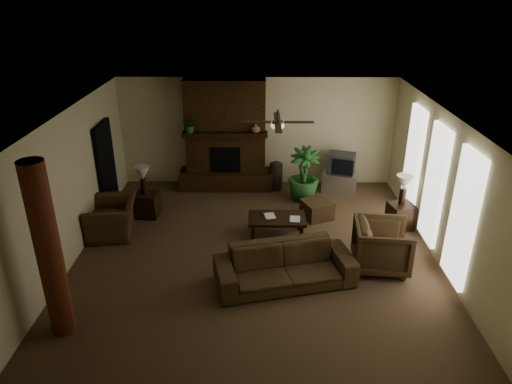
{
  "coord_description": "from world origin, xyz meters",
  "views": [
    {
      "loc": [
        0.1,
        -8.15,
        4.96
      ],
      "look_at": [
        0.0,
        0.4,
        1.1
      ],
      "focal_mm": 32.95,
      "sensor_mm": 36.0,
      "label": 1
    }
  ],
  "objects_px": {
    "coffee_table": "(277,220)",
    "lamp_left": "(143,175)",
    "floor_vase": "(276,174)",
    "side_table_right": "(401,216)",
    "lamp_right": "(404,184)",
    "armchair_left": "(111,213)",
    "sofa": "(285,260)",
    "floor_plant": "(303,186)",
    "side_table_left": "(148,205)",
    "log_column": "(49,252)",
    "armchair_right": "(382,244)",
    "tv_stand": "(339,182)",
    "ottoman": "(317,209)"
  },
  "relations": [
    {
      "from": "armchair_left",
      "to": "lamp_right",
      "type": "relative_size",
      "value": 1.75
    },
    {
      "from": "armchair_right",
      "to": "log_column",
      "type": "bearing_deg",
      "value": 114.46
    },
    {
      "from": "lamp_left",
      "to": "log_column",
      "type": "bearing_deg",
      "value": -95.92
    },
    {
      "from": "coffee_table",
      "to": "lamp_left",
      "type": "relative_size",
      "value": 1.85
    },
    {
      "from": "log_column",
      "to": "tv_stand",
      "type": "height_order",
      "value": "log_column"
    },
    {
      "from": "side_table_right",
      "to": "lamp_right",
      "type": "xyz_separation_m",
      "value": [
        0.0,
        0.06,
        0.73
      ]
    },
    {
      "from": "lamp_left",
      "to": "side_table_right",
      "type": "bearing_deg",
      "value": -5.15
    },
    {
      "from": "ottoman",
      "to": "tv_stand",
      "type": "bearing_deg",
      "value": 63.74
    },
    {
      "from": "sofa",
      "to": "floor_plant",
      "type": "relative_size",
      "value": 1.84
    },
    {
      "from": "tv_stand",
      "to": "floor_vase",
      "type": "relative_size",
      "value": 1.1
    },
    {
      "from": "armchair_left",
      "to": "coffee_table",
      "type": "bearing_deg",
      "value": 80.22
    },
    {
      "from": "side_table_left",
      "to": "lamp_left",
      "type": "height_order",
      "value": "lamp_left"
    },
    {
      "from": "lamp_left",
      "to": "lamp_right",
      "type": "xyz_separation_m",
      "value": [
        5.69,
        -0.46,
        0.0
      ]
    },
    {
      "from": "floor_vase",
      "to": "side_table_right",
      "type": "bearing_deg",
      "value": -37.49
    },
    {
      "from": "armchair_left",
      "to": "side_table_right",
      "type": "relative_size",
      "value": 2.07
    },
    {
      "from": "log_column",
      "to": "tv_stand",
      "type": "bearing_deg",
      "value": 46.47
    },
    {
      "from": "ottoman",
      "to": "floor_plant",
      "type": "height_order",
      "value": "floor_plant"
    },
    {
      "from": "floor_plant",
      "to": "side_table_left",
      "type": "xyz_separation_m",
      "value": [
        -3.63,
        -0.91,
        -0.1
      ]
    },
    {
      "from": "armchair_right",
      "to": "side_table_right",
      "type": "xyz_separation_m",
      "value": [
        0.8,
        1.6,
        -0.24
      ]
    },
    {
      "from": "tv_stand",
      "to": "side_table_left",
      "type": "height_order",
      "value": "side_table_left"
    },
    {
      "from": "tv_stand",
      "to": "floor_plant",
      "type": "bearing_deg",
      "value": -137.4
    },
    {
      "from": "tv_stand",
      "to": "floor_plant",
      "type": "xyz_separation_m",
      "value": [
        -0.97,
        -0.52,
        0.12
      ]
    },
    {
      "from": "ottoman",
      "to": "tv_stand",
      "type": "xyz_separation_m",
      "value": [
        0.73,
        1.48,
        0.05
      ]
    },
    {
      "from": "coffee_table",
      "to": "lamp_right",
      "type": "bearing_deg",
      "value": 9.39
    },
    {
      "from": "armchair_right",
      "to": "side_table_right",
      "type": "height_order",
      "value": "armchair_right"
    },
    {
      "from": "tv_stand",
      "to": "floor_vase",
      "type": "bearing_deg",
      "value": -169.36
    },
    {
      "from": "sofa",
      "to": "lamp_right",
      "type": "relative_size",
      "value": 3.75
    },
    {
      "from": "armchair_left",
      "to": "floor_vase",
      "type": "xyz_separation_m",
      "value": [
        3.54,
        2.39,
        -0.07
      ]
    },
    {
      "from": "sofa",
      "to": "side_table_left",
      "type": "bearing_deg",
      "value": 125.35
    },
    {
      "from": "tv_stand",
      "to": "side_table_left",
      "type": "distance_m",
      "value": 4.82
    },
    {
      "from": "side_table_right",
      "to": "floor_plant",
      "type": "bearing_deg",
      "value": 144.86
    },
    {
      "from": "log_column",
      "to": "sofa",
      "type": "relative_size",
      "value": 1.15
    },
    {
      "from": "armchair_left",
      "to": "ottoman",
      "type": "relative_size",
      "value": 1.9
    },
    {
      "from": "side_table_left",
      "to": "lamp_left",
      "type": "distance_m",
      "value": 0.73
    },
    {
      "from": "side_table_left",
      "to": "lamp_left",
      "type": "bearing_deg",
      "value": 171.53
    },
    {
      "from": "coffee_table",
      "to": "lamp_right",
      "type": "xyz_separation_m",
      "value": [
        2.71,
        0.45,
        0.63
      ]
    },
    {
      "from": "armchair_left",
      "to": "lamp_left",
      "type": "bearing_deg",
      "value": 140.22
    },
    {
      "from": "side_table_left",
      "to": "floor_vase",
      "type": "bearing_deg",
      "value": 27.32
    },
    {
      "from": "armchair_right",
      "to": "floor_plant",
      "type": "xyz_separation_m",
      "value": [
        -1.21,
        3.01,
        -0.14
      ]
    },
    {
      "from": "tv_stand",
      "to": "log_column",
      "type": "bearing_deg",
      "value": -118.96
    },
    {
      "from": "armchair_left",
      "to": "side_table_right",
      "type": "height_order",
      "value": "armchair_left"
    },
    {
      "from": "side_table_right",
      "to": "lamp_right",
      "type": "distance_m",
      "value": 0.73
    },
    {
      "from": "armchair_left",
      "to": "floor_plant",
      "type": "relative_size",
      "value": 0.86
    },
    {
      "from": "floor_vase",
      "to": "side_table_right",
      "type": "distance_m",
      "value": 3.36
    },
    {
      "from": "armchair_right",
      "to": "coffee_table",
      "type": "xyz_separation_m",
      "value": [
        -1.92,
        1.2,
        -0.14
      ]
    },
    {
      "from": "side_table_left",
      "to": "log_column",
      "type": "bearing_deg",
      "value": -96.64
    },
    {
      "from": "armchair_right",
      "to": "side_table_right",
      "type": "distance_m",
      "value": 1.8
    },
    {
      "from": "sofa",
      "to": "floor_vase",
      "type": "relative_size",
      "value": 3.16
    },
    {
      "from": "lamp_right",
      "to": "sofa",
      "type": "bearing_deg",
      "value": -140.28
    },
    {
      "from": "armchair_left",
      "to": "lamp_right",
      "type": "height_order",
      "value": "lamp_right"
    }
  ]
}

